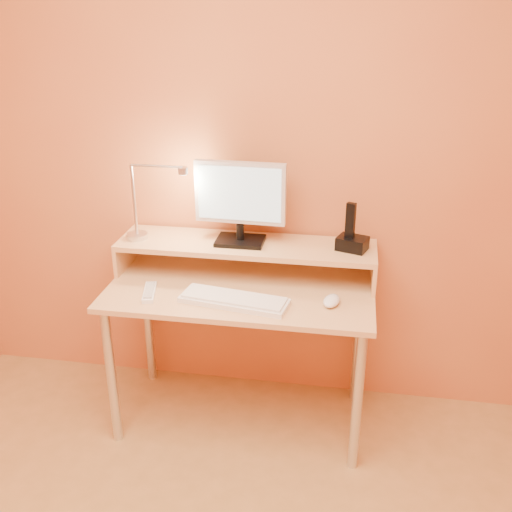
% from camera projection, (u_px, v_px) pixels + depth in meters
% --- Properties ---
extents(wall_back, '(3.00, 0.04, 2.50)m').
position_uv_depth(wall_back, '(252.00, 156.00, 2.73)').
color(wall_back, '#CB7B42').
rests_on(wall_back, floor).
extents(desk_leg_fl, '(0.04, 0.04, 0.69)m').
position_uv_depth(desk_leg_fl, '(112.00, 377.00, 2.65)').
color(desk_leg_fl, silver).
rests_on(desk_leg_fl, floor).
extents(desk_leg_fr, '(0.04, 0.04, 0.69)m').
position_uv_depth(desk_leg_fr, '(357.00, 402.00, 2.49)').
color(desk_leg_fr, silver).
rests_on(desk_leg_fr, floor).
extents(desk_leg_bl, '(0.04, 0.04, 0.69)m').
position_uv_depth(desk_leg_bl, '(148.00, 322.00, 3.11)').
color(desk_leg_bl, silver).
rests_on(desk_leg_bl, floor).
extents(desk_leg_br, '(0.04, 0.04, 0.69)m').
position_uv_depth(desk_leg_br, '(358.00, 341.00, 2.94)').
color(desk_leg_br, silver).
rests_on(desk_leg_br, floor).
extents(desk_lower, '(1.20, 0.60, 0.02)m').
position_uv_depth(desk_lower, '(240.00, 290.00, 2.65)').
color(desk_lower, tan).
rests_on(desk_lower, floor).
extents(shelf_riser_left, '(0.02, 0.30, 0.14)m').
position_uv_depth(shelf_riser_left, '(127.00, 253.00, 2.85)').
color(shelf_riser_left, tan).
rests_on(shelf_riser_left, desk_lower).
extents(shelf_riser_right, '(0.02, 0.30, 0.14)m').
position_uv_depth(shelf_riser_right, '(374.00, 270.00, 2.67)').
color(shelf_riser_right, tan).
rests_on(shelf_riser_right, desk_lower).
extents(desk_shelf, '(1.20, 0.30, 0.02)m').
position_uv_depth(desk_shelf, '(246.00, 245.00, 2.72)').
color(desk_shelf, tan).
rests_on(desk_shelf, desk_lower).
extents(monitor_foot, '(0.22, 0.16, 0.02)m').
position_uv_depth(monitor_foot, '(240.00, 241.00, 2.72)').
color(monitor_foot, black).
rests_on(monitor_foot, desk_shelf).
extents(monitor_neck, '(0.04, 0.04, 0.07)m').
position_uv_depth(monitor_neck, '(240.00, 232.00, 2.70)').
color(monitor_neck, black).
rests_on(monitor_neck, monitor_foot).
extents(monitor_panel, '(0.42, 0.05, 0.28)m').
position_uv_depth(monitor_panel, '(240.00, 193.00, 2.64)').
color(monitor_panel, silver).
rests_on(monitor_panel, monitor_neck).
extents(monitor_back, '(0.38, 0.03, 0.24)m').
position_uv_depth(monitor_back, '(241.00, 191.00, 2.66)').
color(monitor_back, black).
rests_on(monitor_back, monitor_panel).
extents(monitor_screen, '(0.38, 0.02, 0.25)m').
position_uv_depth(monitor_screen, '(239.00, 194.00, 2.62)').
color(monitor_screen, '#B6E3F9').
rests_on(monitor_screen, monitor_panel).
extents(lamp_base, '(0.10, 0.10, 0.02)m').
position_uv_depth(lamp_base, '(137.00, 236.00, 2.77)').
color(lamp_base, silver).
rests_on(lamp_base, desk_shelf).
extents(lamp_post, '(0.01, 0.01, 0.33)m').
position_uv_depth(lamp_post, '(134.00, 200.00, 2.70)').
color(lamp_post, silver).
rests_on(lamp_post, lamp_base).
extents(lamp_arm, '(0.24, 0.01, 0.01)m').
position_uv_depth(lamp_arm, '(157.00, 166.00, 2.61)').
color(lamp_arm, silver).
rests_on(lamp_arm, lamp_post).
extents(lamp_head, '(0.04, 0.04, 0.03)m').
position_uv_depth(lamp_head, '(183.00, 171.00, 2.60)').
color(lamp_head, silver).
rests_on(lamp_head, lamp_arm).
extents(lamp_bulb, '(0.03, 0.03, 0.00)m').
position_uv_depth(lamp_bulb, '(183.00, 174.00, 2.61)').
color(lamp_bulb, '#FFEAC6').
rests_on(lamp_bulb, lamp_head).
extents(phone_dock, '(0.16, 0.14, 0.06)m').
position_uv_depth(phone_dock, '(352.00, 243.00, 2.63)').
color(phone_dock, black).
rests_on(phone_dock, desk_shelf).
extents(phone_handset, '(0.05, 0.04, 0.16)m').
position_uv_depth(phone_handset, '(350.00, 220.00, 2.59)').
color(phone_handset, black).
rests_on(phone_handset, phone_dock).
extents(phone_led, '(0.01, 0.00, 0.04)m').
position_uv_depth(phone_led, '(362.00, 248.00, 2.58)').
color(phone_led, '#146FFF').
rests_on(phone_led, phone_dock).
extents(keyboard, '(0.48, 0.22, 0.02)m').
position_uv_depth(keyboard, '(234.00, 301.00, 2.51)').
color(keyboard, white).
rests_on(keyboard, desk_lower).
extents(mouse, '(0.09, 0.13, 0.04)m').
position_uv_depth(mouse, '(331.00, 301.00, 2.49)').
color(mouse, white).
rests_on(mouse, desk_lower).
extents(remote_control, '(0.09, 0.19, 0.02)m').
position_uv_depth(remote_control, '(149.00, 292.00, 2.59)').
color(remote_control, white).
rests_on(remote_control, desk_lower).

